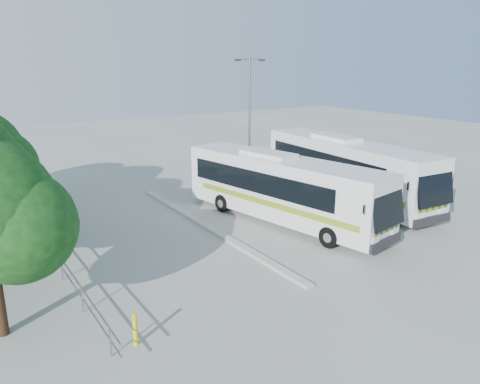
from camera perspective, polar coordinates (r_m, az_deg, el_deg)
ground at (r=23.93m, az=3.22°, el=-4.78°), size 100.00×100.00×0.00m
kerb_divider at (r=24.32m, az=-3.97°, el=-4.26°), size 0.40×16.00×0.15m
railing at (r=23.55m, az=-23.14°, el=-4.50°), size 0.06×22.00×1.00m
coach_main at (r=24.82m, az=5.19°, el=0.55°), size 4.75×12.73×3.47m
coach_adjacent at (r=29.46m, az=12.84°, el=2.84°), size 3.55×13.33×3.66m
lamppost at (r=32.30m, az=1.17°, el=9.35°), size 2.11×0.63×8.68m
bollard at (r=15.08m, az=-12.66°, el=-16.02°), size 0.18×0.18×1.05m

